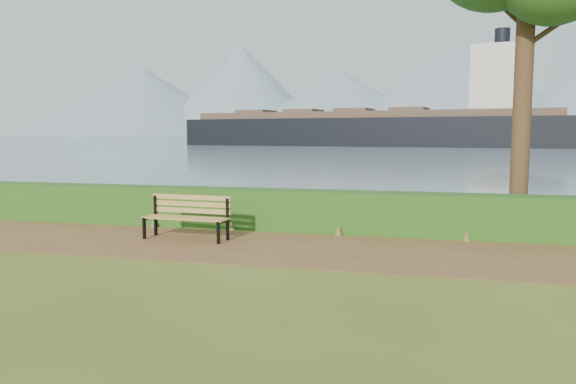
# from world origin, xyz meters

# --- Properties ---
(ground) EXTENTS (140.00, 140.00, 0.00)m
(ground) POSITION_xyz_m (0.00, 0.00, 0.00)
(ground) COLOR #4C5B1A
(ground) RESTS_ON ground
(path) EXTENTS (40.00, 3.40, 0.01)m
(path) POSITION_xyz_m (0.00, 0.30, 0.01)
(path) COLOR brown
(path) RESTS_ON ground
(hedge) EXTENTS (32.00, 0.85, 1.00)m
(hedge) POSITION_xyz_m (0.00, 2.60, 0.50)
(hedge) COLOR #163F12
(hedge) RESTS_ON ground
(water) EXTENTS (700.00, 510.00, 0.00)m
(water) POSITION_xyz_m (0.00, 260.00, 0.01)
(water) COLOR #476273
(water) RESTS_ON ground
(mountains) EXTENTS (585.00, 190.00, 70.00)m
(mountains) POSITION_xyz_m (-9.17, 406.05, 27.70)
(mountains) COLOR slate
(mountains) RESTS_ON ground
(bench) EXTENTS (2.03, 0.73, 1.00)m
(bench) POSITION_xyz_m (-1.69, 0.78, 0.58)
(bench) COLOR black
(bench) RESTS_ON ground
(cargo_ship) EXTENTS (72.71, 22.67, 21.81)m
(cargo_ship) POSITION_xyz_m (-5.22, 93.91, 3.25)
(cargo_ship) COLOR black
(cargo_ship) RESTS_ON ground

